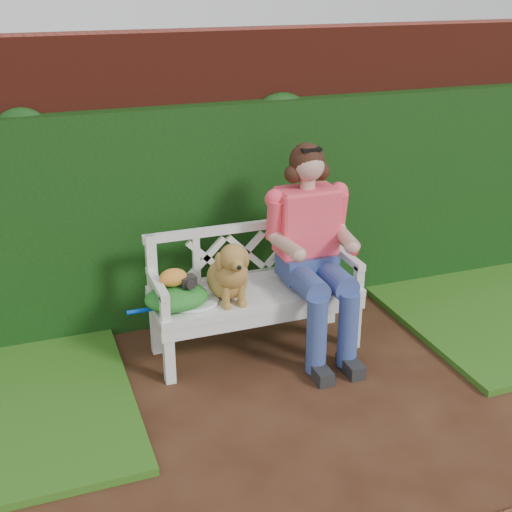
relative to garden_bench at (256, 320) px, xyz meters
name	(u,v)px	position (x,y,z in m)	size (l,w,h in m)	color
ground	(330,424)	(0.12, -1.01, -0.24)	(60.00, 60.00, 0.00)	black
brick_wall	(233,173)	(0.12, 0.89, 0.86)	(10.00, 0.30, 2.20)	#601F13
ivy_hedge	(242,211)	(0.12, 0.67, 0.61)	(10.00, 0.18, 1.70)	#174C12
garden_bench	(256,320)	(0.00, 0.00, 0.00)	(1.58, 0.60, 0.48)	white
seated_woman	(309,247)	(0.39, -0.02, 0.53)	(0.65, 0.87, 1.54)	#FE4F7C
dog	(228,269)	(-0.22, -0.06, 0.47)	(0.30, 0.41, 0.46)	#A87642
tennis_racket	(189,303)	(-0.51, -0.06, 0.26)	(0.67, 0.28, 0.03)	white
green_bag	(177,297)	(-0.59, -0.05, 0.31)	(0.44, 0.34, 0.15)	#2B6F24
camera_item	(188,281)	(-0.51, -0.06, 0.42)	(0.10, 0.08, 0.07)	black
baseball_glove	(173,277)	(-0.60, -0.03, 0.45)	(0.19, 0.14, 0.12)	orange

